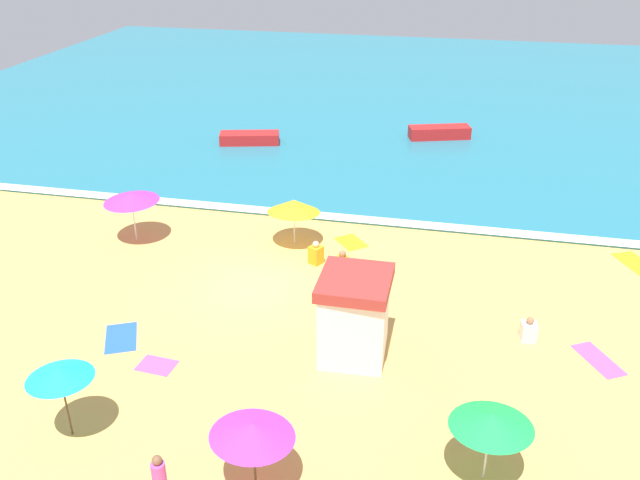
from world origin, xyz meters
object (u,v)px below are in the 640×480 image
object	(u,v)px
small_boat_1	(250,138)
beachgoer_0	(529,330)
beach_umbrella_1	(59,373)
beachgoer_5	(342,274)
beachgoer_3	(316,254)
beach_umbrella_0	(491,420)
beach_umbrella_3	(131,197)
beach_umbrella_2	(253,430)
lifeguard_cabana	(354,315)
small_boat_0	(439,132)
beach_umbrella_4	(294,206)

from	to	relation	value
small_boat_1	beachgoer_0	bearing A→B (deg)	-48.62
beachgoer_0	beach_umbrella_1	bearing A→B (deg)	-149.74
beachgoer_0	beachgoer_5	size ratio (longest dim) A/B	0.47
beachgoer_3	small_boat_1	distance (m)	14.32
small_boat_1	beachgoer_3	bearing A→B (deg)	-62.35
small_boat_1	beach_umbrella_1	bearing A→B (deg)	-83.79
beach_umbrella_0	beach_umbrella_1	xyz separation A→B (m)	(-10.37, -0.77, 0.20)
beachgoer_3	beachgoer_5	world-z (taller)	beachgoer_5
beach_umbrella_0	beach_umbrella_3	size ratio (longest dim) A/B	0.88
beach_umbrella_3	beach_umbrella_2	bearing A→B (deg)	-52.95
lifeguard_cabana	beachgoer_5	xyz separation A→B (m)	(-0.97, 3.27, -0.55)
beachgoer_0	small_boat_0	bearing A→B (deg)	101.31
beachgoer_3	beach_umbrella_3	bearing A→B (deg)	177.18
beachgoer_0	small_boat_0	distance (m)	19.71
small_boat_1	lifeguard_cabana	bearing A→B (deg)	-63.42
lifeguard_cabana	beach_umbrella_3	distance (m)	11.40
beach_umbrella_0	beachgoer_3	bearing A→B (deg)	123.20
beachgoer_5	small_boat_0	xyz separation A→B (m)	(2.32, 17.91, -0.35)
lifeguard_cabana	beach_umbrella_4	distance (m)	7.55
beach_umbrella_2	beach_umbrella_4	world-z (taller)	beach_umbrella_4
beachgoer_5	beach_umbrella_4	bearing A→B (deg)	127.01
beachgoer_3	small_boat_0	distance (m)	16.31
beach_umbrella_0	small_boat_0	world-z (taller)	beach_umbrella_0
beachgoer_0	beachgoer_5	bearing A→B (deg)	167.10
beach_umbrella_0	beach_umbrella_2	size ratio (longest dim) A/B	0.93
lifeguard_cabana	beach_umbrella_4	bearing A→B (deg)	117.91
beach_umbrella_2	beach_umbrella_3	bearing A→B (deg)	127.05
beach_umbrella_1	beach_umbrella_4	bearing A→B (deg)	75.73
beach_umbrella_3	beachgoer_5	size ratio (longest dim) A/B	1.70
beach_umbrella_0	small_boat_1	xyz separation A→B (m)	(-12.86, 22.18, -1.34)
beach_umbrella_0	small_boat_0	bearing A→B (deg)	95.67
lifeguard_cabana	small_boat_1	xyz separation A→B (m)	(-8.99, 17.98, -0.94)
beach_umbrella_1	small_boat_1	bearing A→B (deg)	96.21
beach_umbrella_4	small_boat_0	world-z (taller)	beach_umbrella_4
beach_umbrella_3	beachgoer_5	distance (m)	9.30
lifeguard_cabana	beachgoer_0	bearing A→B (deg)	19.53
beach_umbrella_0	beach_umbrella_2	bearing A→B (deg)	-164.75
beach_umbrella_1	small_boat_0	world-z (taller)	beach_umbrella_1
beachgoer_0	small_boat_0	size ratio (longest dim) A/B	0.23
lifeguard_cabana	beach_umbrella_2	distance (m)	5.80
beach_umbrella_1	beachgoer_5	bearing A→B (deg)	56.16
beachgoer_3	small_boat_0	size ratio (longest dim) A/B	0.26
beach_umbrella_2	beach_umbrella_3	xyz separation A→B (m)	(-8.53, 11.30, 0.15)
beach_umbrella_4	small_boat_1	world-z (taller)	beach_umbrella_4
beachgoer_0	beachgoer_3	size ratio (longest dim) A/B	0.88
small_boat_1	beachgoer_5	bearing A→B (deg)	-61.38
beach_umbrella_1	beachgoer_3	xyz separation A→B (m)	(4.15, 10.28, -1.56)
beach_umbrella_2	small_boat_0	xyz separation A→B (m)	(2.71, 26.81, -1.27)
beach_umbrella_1	beachgoer_0	world-z (taller)	beach_umbrella_1
beach_umbrella_2	small_boat_0	bearing A→B (deg)	84.24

